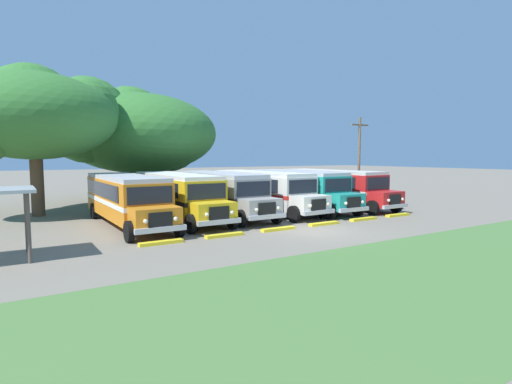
% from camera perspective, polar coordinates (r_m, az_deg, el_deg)
% --- Properties ---
extents(ground_plane, '(220.00, 220.00, 0.00)m').
position_cam_1_polar(ground_plane, '(21.30, 8.63, -5.54)').
color(ground_plane, slate).
extents(foreground_grass_strip, '(80.00, 9.07, 0.01)m').
position_cam_1_polar(foreground_grass_strip, '(16.19, 27.65, -9.48)').
color(foreground_grass_strip, '#4C7538').
rests_on(foreground_grass_strip, ground_plane).
extents(parked_bus_slot_0, '(2.78, 10.85, 2.82)m').
position_cam_1_polar(parked_bus_slot_0, '(24.01, -17.91, -0.71)').
color(parked_bus_slot_0, orange).
rests_on(parked_bus_slot_0, ground_plane).
extents(parked_bus_slot_1, '(2.71, 10.84, 2.82)m').
position_cam_1_polar(parked_bus_slot_1, '(25.39, -11.09, -0.25)').
color(parked_bus_slot_1, yellow).
rests_on(parked_bus_slot_1, ground_plane).
extents(parked_bus_slot_2, '(2.70, 10.84, 2.82)m').
position_cam_1_polar(parked_bus_slot_2, '(26.77, -5.14, 0.10)').
color(parked_bus_slot_2, '#9E9993').
rests_on(parked_bus_slot_2, ground_plane).
extents(parked_bus_slot_3, '(3.03, 10.89, 2.82)m').
position_cam_1_polar(parked_bus_slot_3, '(28.30, 1.01, 0.39)').
color(parked_bus_slot_3, silver).
rests_on(parked_bus_slot_3, ground_plane).
extents(parked_bus_slot_4, '(2.78, 10.85, 2.82)m').
position_cam_1_polar(parked_bus_slot_4, '(29.79, 5.98, 0.60)').
color(parked_bus_slot_4, teal).
rests_on(parked_bus_slot_4, ground_plane).
extents(parked_bus_slot_5, '(2.93, 10.87, 2.82)m').
position_cam_1_polar(parked_bus_slot_5, '(31.74, 10.98, 0.81)').
color(parked_bus_slot_5, red).
rests_on(parked_bus_slot_5, ground_plane).
extents(curb_wheelstop_0, '(2.00, 0.36, 0.15)m').
position_cam_1_polar(curb_wheelstop_0, '(18.49, -13.35, -7.02)').
color(curb_wheelstop_0, yellow).
rests_on(curb_wheelstop_0, ground_plane).
extents(curb_wheelstop_1, '(2.00, 0.36, 0.15)m').
position_cam_1_polar(curb_wheelstop_1, '(19.69, -4.49, -6.15)').
color(curb_wheelstop_1, yellow).
rests_on(curb_wheelstop_1, ground_plane).
extents(curb_wheelstop_2, '(2.00, 0.36, 0.15)m').
position_cam_1_polar(curb_wheelstop_2, '(21.30, 3.17, -5.28)').
color(curb_wheelstop_2, yellow).
rests_on(curb_wheelstop_2, ground_plane).
extents(curb_wheelstop_3, '(2.00, 0.36, 0.15)m').
position_cam_1_polar(curb_wheelstop_3, '(23.24, 9.63, -4.47)').
color(curb_wheelstop_3, yellow).
rests_on(curb_wheelstop_3, ground_plane).
extents(curb_wheelstop_4, '(2.00, 0.36, 0.15)m').
position_cam_1_polar(curb_wheelstop_4, '(25.43, 15.03, -3.74)').
color(curb_wheelstop_4, yellow).
rests_on(curb_wheelstop_4, ground_plane).
extents(curb_wheelstop_5, '(2.00, 0.36, 0.15)m').
position_cam_1_polar(curb_wheelstop_5, '(27.81, 19.53, -3.11)').
color(curb_wheelstop_5, yellow).
rests_on(curb_wheelstop_5, ground_plane).
extents(broad_shade_tree, '(14.78, 13.70, 10.51)m').
position_cam_1_polar(broad_shade_tree, '(38.04, -16.82, 8.30)').
color(broad_shade_tree, brown).
rests_on(broad_shade_tree, ground_plane).
extents(secondary_tree, '(11.81, 10.30, 10.27)m').
position_cam_1_polar(secondary_tree, '(30.43, -29.53, 9.51)').
color(secondary_tree, brown).
rests_on(secondary_tree, ground_plane).
extents(utility_pole, '(1.80, 0.20, 7.01)m').
position_cam_1_polar(utility_pole, '(33.55, 14.46, 4.68)').
color(utility_pole, brown).
rests_on(utility_pole, ground_plane).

